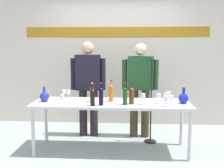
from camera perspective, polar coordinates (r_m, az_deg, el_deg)
ground_plane at (r=4.28m, az=-0.14°, el=-13.97°), size 10.00×10.00×0.00m
back_wall at (r=5.45m, az=0.94°, el=7.10°), size 5.20×0.11×3.00m
display_table at (r=4.06m, az=-0.14°, el=-4.70°), size 2.36×0.71×0.76m
decanter_blue_left at (r=4.22m, az=-14.25°, el=-2.59°), size 0.15×0.15×0.23m
decanter_blue_right at (r=4.09m, az=15.02°, el=-2.92°), size 0.15×0.15×0.24m
presenter_left at (r=4.72m, az=-5.12°, el=0.30°), size 0.62×0.22×1.68m
presenter_right at (r=4.67m, az=6.02°, el=0.02°), size 0.63×0.22×1.65m
wine_bottle_0 at (r=3.80m, az=-4.19°, el=-2.73°), size 0.06×0.06×0.32m
wine_bottle_1 at (r=4.08m, az=-0.21°, el=-1.78°), size 0.08×0.08×0.33m
wine_bottle_2 at (r=4.06m, az=-4.24°, el=-2.06°), size 0.07×0.07×0.30m
wine_bottle_3 at (r=3.86m, az=2.81°, el=-2.39°), size 0.07×0.07×0.33m
wine_bottle_4 at (r=3.91m, az=4.20°, el=-2.37°), size 0.08×0.08×0.31m
wine_bottle_5 at (r=3.82m, az=-2.35°, el=-2.48°), size 0.07×0.07×0.33m
wine_glass_left_0 at (r=3.94m, az=-10.58°, el=-2.80°), size 0.06×0.06×0.15m
wine_glass_left_1 at (r=4.35m, az=-10.26°, el=-1.70°), size 0.06×0.06×0.15m
wine_glass_left_2 at (r=4.41m, az=-9.32°, el=-1.71°), size 0.06×0.06×0.14m
wine_glass_right_0 at (r=3.90m, az=6.67°, el=-2.68°), size 0.06×0.06×0.17m
wine_glass_right_1 at (r=4.05m, az=11.52°, el=-2.51°), size 0.07×0.07×0.15m
wine_glass_right_2 at (r=3.99m, az=9.94°, el=-2.52°), size 0.06×0.06×0.16m
wine_glass_right_3 at (r=3.83m, az=11.50°, el=-3.14°), size 0.07×0.07×0.15m
wine_glass_right_4 at (r=4.00m, az=12.51°, el=-2.92°), size 0.07×0.07×0.13m
wine_glass_right_5 at (r=4.31m, az=11.99°, el=-2.09°), size 0.07×0.07×0.13m
microphone_stand at (r=4.51m, az=8.28°, el=-6.56°), size 0.20×0.20×1.43m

